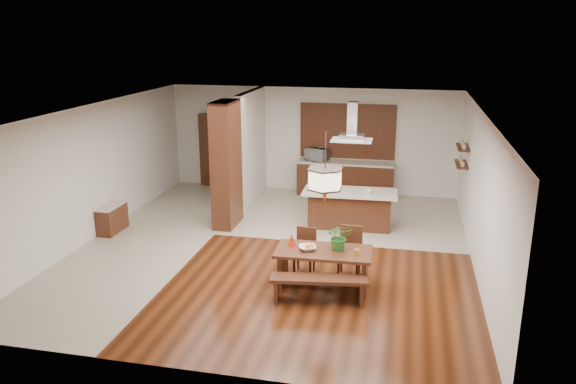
% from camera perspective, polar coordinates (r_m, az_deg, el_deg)
% --- Properties ---
extents(room_shell, '(9.00, 9.04, 2.92)m').
position_cam_1_polar(room_shell, '(11.24, -1.50, 4.07)').
color(room_shell, '#351709').
rests_on(room_shell, ground).
extents(tile_hallway, '(2.50, 9.00, 0.01)m').
position_cam_1_polar(tile_hallway, '(12.74, -13.58, -4.57)').
color(tile_hallway, '#B9AF9A').
rests_on(tile_hallway, ground).
extents(tile_kitchen, '(5.50, 4.00, 0.01)m').
position_cam_1_polar(tile_kitchen, '(13.96, 5.99, -2.32)').
color(tile_kitchen, '#B9AF9A').
rests_on(tile_kitchen, ground).
extents(soffit_band, '(8.00, 9.00, 0.02)m').
position_cam_1_polar(soffit_band, '(11.09, -1.53, 8.23)').
color(soffit_band, '#371D0D').
rests_on(soffit_band, room_shell).
extents(partition_pier, '(0.45, 1.00, 2.90)m').
position_cam_1_polar(partition_pier, '(12.88, -6.28, 2.77)').
color(partition_pier, '#32190E').
rests_on(partition_pier, ground).
extents(partition_stub, '(0.18, 2.40, 2.90)m').
position_cam_1_polar(partition_stub, '(14.84, -3.74, 4.64)').
color(partition_stub, silver).
rests_on(partition_stub, ground).
extents(hallway_console, '(0.37, 0.88, 0.63)m').
position_cam_1_polar(hallway_console, '(13.28, -17.44, -2.58)').
color(hallway_console, '#32190E').
rests_on(hallway_console, ground).
extents(hallway_doorway, '(1.10, 0.20, 2.10)m').
position_cam_1_polar(hallway_doorway, '(16.33, -7.06, 4.19)').
color(hallway_doorway, '#32190E').
rests_on(hallway_doorway, ground).
extents(rear_counter, '(2.60, 0.62, 0.95)m').
position_cam_1_polar(rear_counter, '(15.47, 5.83, 1.37)').
color(rear_counter, '#32190E').
rests_on(rear_counter, ground).
extents(kitchen_window, '(2.60, 0.08, 1.50)m').
position_cam_1_polar(kitchen_window, '(15.45, 6.08, 6.18)').
color(kitchen_window, '#A56431').
rests_on(kitchen_window, room_shell).
extents(shelf_lower, '(0.26, 0.90, 0.04)m').
position_cam_1_polar(shelf_lower, '(13.67, 17.20, 2.71)').
color(shelf_lower, '#32190E').
rests_on(shelf_lower, room_shell).
extents(shelf_upper, '(0.26, 0.90, 0.04)m').
position_cam_1_polar(shelf_upper, '(13.59, 17.34, 4.35)').
color(shelf_upper, '#32190E').
rests_on(shelf_upper, room_shell).
extents(dining_table, '(1.71, 0.90, 0.70)m').
position_cam_1_polar(dining_table, '(9.98, 3.62, -6.89)').
color(dining_table, '#32190E').
rests_on(dining_table, ground).
extents(dining_bench, '(1.66, 0.58, 0.46)m').
position_cam_1_polar(dining_bench, '(9.56, 3.15, -9.89)').
color(dining_bench, '#32190E').
rests_on(dining_bench, ground).
extents(dining_chair_left, '(0.40, 0.40, 0.86)m').
position_cam_1_polar(dining_chair_left, '(10.54, 1.66, -6.08)').
color(dining_chair_left, '#32190E').
rests_on(dining_chair_left, ground).
extents(dining_chair_right, '(0.43, 0.43, 0.94)m').
position_cam_1_polar(dining_chair_right, '(10.44, 6.26, -6.16)').
color(dining_chair_right, '#32190E').
rests_on(dining_chair_right, ground).
extents(pendant_lantern, '(0.64, 0.64, 1.31)m').
position_cam_1_polar(pendant_lantern, '(9.44, 3.81, 2.80)').
color(pendant_lantern, beige).
rests_on(pendant_lantern, room_shell).
extents(foliage_plant, '(0.52, 0.48, 0.48)m').
position_cam_1_polar(foliage_plant, '(9.88, 5.24, -4.53)').
color(foliage_plant, '#266822').
rests_on(foliage_plant, dining_table).
extents(fruit_bowl, '(0.38, 0.38, 0.07)m').
position_cam_1_polar(fruit_bowl, '(9.90, 1.98, -5.68)').
color(fruit_bowl, '#C0B3A8').
rests_on(fruit_bowl, dining_table).
extents(napkin_cone, '(0.15, 0.15, 0.23)m').
position_cam_1_polar(napkin_cone, '(10.04, 0.36, -4.86)').
color(napkin_cone, '#AF1D0C').
rests_on(napkin_cone, dining_table).
extents(gold_ornament, '(0.09, 0.09, 0.11)m').
position_cam_1_polar(gold_ornament, '(9.73, 6.98, -6.09)').
color(gold_ornament, gold).
rests_on(gold_ornament, dining_table).
extents(kitchen_island, '(2.16, 1.00, 0.88)m').
position_cam_1_polar(kitchen_island, '(12.99, 6.28, -1.69)').
color(kitchen_island, '#32190E').
rests_on(kitchen_island, ground).
extents(range_hood, '(0.90, 0.55, 0.87)m').
position_cam_1_polar(range_hood, '(12.53, 6.56, 7.12)').
color(range_hood, silver).
rests_on(range_hood, room_shell).
extents(island_cup, '(0.14, 0.14, 0.10)m').
position_cam_1_polar(island_cup, '(12.72, 8.23, 0.10)').
color(island_cup, silver).
rests_on(island_cup, kitchen_island).
extents(microwave, '(0.70, 0.60, 0.33)m').
position_cam_1_polar(microwave, '(15.41, 2.95, 3.81)').
color(microwave, '#AEB0B5').
rests_on(microwave, rear_counter).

